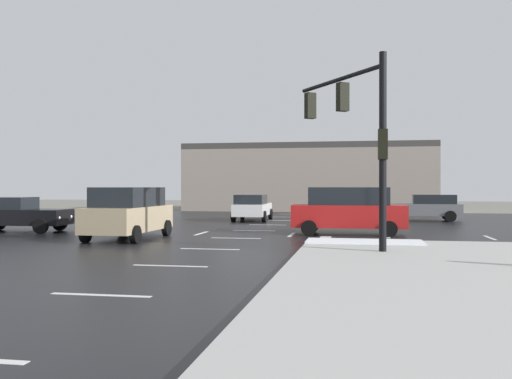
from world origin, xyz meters
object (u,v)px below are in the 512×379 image
sedan_white (252,207)px  sedan_grey (425,207)px  traffic_signal_mast (357,123)px  suv_red (349,210)px  sedan_black (15,213)px  suv_tan (129,212)px

sedan_white → sedan_grey: same height
traffic_signal_mast → sedan_white: bearing=-11.3°
sedan_grey → suv_red: 11.64m
traffic_signal_mast → sedan_white: (-6.25, 15.07, -3.26)m
sedan_black → suv_tan: size_ratio=0.95×
traffic_signal_mast → sedan_white: size_ratio=1.30×
traffic_signal_mast → suv_tan: 9.67m
sedan_white → suv_red: bearing=-148.5°
sedan_black → suv_tan: bearing=-23.5°
sedan_white → suv_tan: bearing=166.6°
traffic_signal_mast → suv_red: (-0.36, 6.10, -3.03)m
suv_tan → sedan_grey: 19.29m
suv_tan → suv_red: bearing=-66.3°
suv_tan → suv_red: size_ratio=1.00×
sedan_grey → suv_red: suv_red is taller
sedan_black → sedan_white: 13.62m
suv_red → sedan_black: bearing=-176.5°
sedan_grey → suv_tan: bearing=50.4°
sedan_black → traffic_signal_mast: bearing=-20.9°
sedan_white → suv_tan: suv_tan is taller
sedan_white → suv_tan: size_ratio=0.94×
suv_tan → sedan_black: bearing=70.3°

